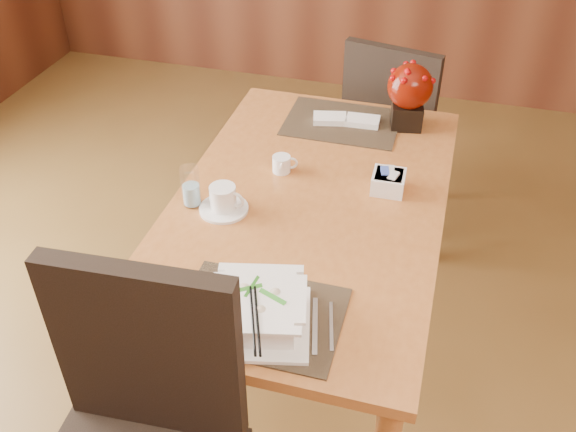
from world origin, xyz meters
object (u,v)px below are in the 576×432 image
(sugar_caddy, at_px, (388,182))
(berry_decor, at_px, (409,92))
(creamer_jug, at_px, (281,164))
(soup_setting, at_px, (258,312))
(far_chair, at_px, (394,124))
(dining_table, at_px, (308,223))
(coffee_cup, at_px, (223,200))
(bread_plate, at_px, (136,289))
(water_glass, at_px, (191,187))

(sugar_caddy, xyz_separation_m, berry_decor, (0.00, 0.46, 0.11))
(creamer_jug, xyz_separation_m, sugar_caddy, (0.39, -0.01, 0.00))
(soup_setting, height_order, far_chair, far_chair)
(berry_decor, height_order, far_chair, berry_decor)
(creamer_jug, xyz_separation_m, berry_decor, (0.39, 0.45, 0.12))
(dining_table, relative_size, sugar_caddy, 13.62)
(creamer_jug, distance_m, berry_decor, 0.60)
(coffee_cup, relative_size, far_chair, 0.17)
(bread_plate, bearing_deg, creamer_jug, 71.60)
(coffee_cup, xyz_separation_m, water_glass, (-0.11, 0.00, 0.03))
(dining_table, bearing_deg, berry_decor, 67.32)
(soup_setting, relative_size, creamer_jug, 3.86)
(bread_plate, bearing_deg, coffee_cup, 75.16)
(far_chair, bearing_deg, creamer_jug, 81.90)
(dining_table, height_order, berry_decor, berry_decor)
(sugar_caddy, xyz_separation_m, far_chair, (-0.08, 0.84, -0.24))
(dining_table, bearing_deg, bread_plate, -124.03)
(bread_plate, bearing_deg, dining_table, 55.97)
(far_chair, bearing_deg, coffee_cup, 81.09)
(berry_decor, distance_m, bread_plate, 1.31)
(creamer_jug, relative_size, bread_plate, 0.60)
(sugar_caddy, height_order, far_chair, far_chair)
(berry_decor, bearing_deg, sugar_caddy, -90.25)
(dining_table, relative_size, far_chair, 1.57)
(coffee_cup, bearing_deg, creamer_jug, 66.40)
(water_glass, bearing_deg, coffee_cup, -1.01)
(water_glass, distance_m, creamer_jug, 0.36)
(water_glass, relative_size, creamer_jug, 1.71)
(far_chair, bearing_deg, soup_setting, 96.43)
(far_chair, bearing_deg, dining_table, 92.43)
(soup_setting, relative_size, water_glass, 2.26)
(coffee_cup, relative_size, sugar_caddy, 1.48)
(creamer_jug, distance_m, sugar_caddy, 0.39)
(dining_table, bearing_deg, soup_setting, -89.07)
(creamer_jug, xyz_separation_m, bread_plate, (-0.23, -0.70, -0.03))
(dining_table, distance_m, bread_plate, 0.67)
(water_glass, distance_m, berry_decor, 0.95)
(soup_setting, height_order, creamer_jug, soup_setting)
(dining_table, height_order, creamer_jug, creamer_jug)
(far_chair, bearing_deg, sugar_caddy, 107.48)
(soup_setting, relative_size, sugar_caddy, 2.95)
(soup_setting, bearing_deg, water_glass, 116.32)
(water_glass, bearing_deg, far_chair, 63.89)
(coffee_cup, distance_m, bread_plate, 0.44)
(soup_setting, bearing_deg, coffee_cup, 107.11)
(bread_plate, xyz_separation_m, far_chair, (0.54, 1.53, -0.22))
(dining_table, relative_size, bread_plate, 10.70)
(soup_setting, distance_m, sugar_caddy, 0.76)
(creamer_jug, height_order, sugar_caddy, sugar_caddy)
(dining_table, relative_size, soup_setting, 4.61)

